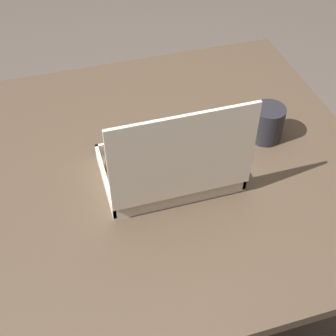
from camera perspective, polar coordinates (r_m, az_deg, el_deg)
The scene contains 4 objects.
ground_plane at distance 1.80m, azimuth -0.93°, elevation -16.35°, with size 8.00×8.00×0.00m, color #564C44.
dining_table at distance 1.27m, azimuth -1.27°, elevation -2.41°, with size 1.08×0.99×0.73m.
donut_box at distance 1.11m, azimuth 0.66°, elevation 0.28°, with size 0.33×0.23×0.27m.
coffee_mug at distance 1.27m, azimuth 12.03°, elevation 5.42°, with size 0.09×0.09×0.10m.
Camera 1 is at (0.22, 0.83, 1.58)m, focal length 50.00 mm.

